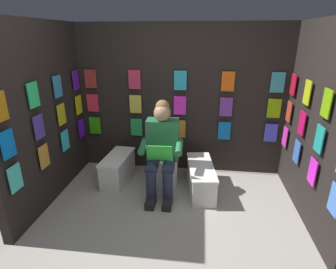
{
  "coord_description": "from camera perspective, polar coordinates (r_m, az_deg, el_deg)",
  "views": [
    {
      "loc": [
        -0.3,
        1.88,
        1.93
      ],
      "look_at": [
        0.07,
        -1.01,
        0.85
      ],
      "focal_mm": 28.84,
      "sensor_mm": 36.0,
      "label": 1
    }
  ],
  "objects": [
    {
      "name": "ground_plane",
      "position": [
        2.71,
        -1.41,
        -25.04
      ],
      "size": [
        30.0,
        30.0,
        0.0
      ],
      "primitive_type": "plane",
      "color": "#9E998E"
    },
    {
      "name": "display_wall_back",
      "position": [
        3.88,
        2.65,
        7.16
      ],
      "size": [
        3.02,
        0.14,
        2.1
      ],
      "color": "black",
      "rests_on": "ground"
    },
    {
      "name": "display_wall_left",
      "position": [
        3.17,
        29.33,
        1.52
      ],
      "size": [
        0.14,
        1.83,
        2.1
      ],
      "color": "black",
      "rests_on": "ground"
    },
    {
      "name": "display_wall_right",
      "position": [
        3.45,
        -24.79,
        3.6
      ],
      "size": [
        0.14,
        1.83,
        2.1
      ],
      "color": "black",
      "rests_on": "ground"
    },
    {
      "name": "toilet",
      "position": [
        3.67,
        -0.88,
        -5.6
      ],
      "size": [
        0.41,
        0.56,
        0.77
      ],
      "rotation": [
        0.0,
        0.0,
        0.03
      ],
      "color": "white",
      "rests_on": "ground"
    },
    {
      "name": "person_reading",
      "position": [
        3.35,
        -1.34,
        -3.07
      ],
      "size": [
        0.53,
        0.69,
        1.19
      ],
      "rotation": [
        0.0,
        0.0,
        0.03
      ],
      "color": "#286B42",
      "rests_on": "ground"
    },
    {
      "name": "comic_longbox_near",
      "position": [
        3.83,
        -10.54,
        -7.02
      ],
      "size": [
        0.35,
        0.7,
        0.38
      ],
      "rotation": [
        0.0,
        0.0,
        -0.08
      ],
      "color": "white",
      "rests_on": "ground"
    },
    {
      "name": "comic_longbox_far",
      "position": [
        3.57,
        6.94,
        -9.13
      ],
      "size": [
        0.41,
        0.86,
        0.36
      ],
      "rotation": [
        0.0,
        0.0,
        0.13
      ],
      "color": "white",
      "rests_on": "ground"
    }
  ]
}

